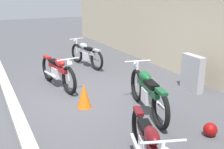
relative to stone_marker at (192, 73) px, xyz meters
The scene contains 10 objects.
ground_plane 2.74m from the stone_marker, 106.53° to the right, with size 40.00×40.00×0.00m, color #47474C.
building_wall 1.40m from the stone_marker, 134.62° to the left, with size 18.00×0.30×2.66m, color beige.
curb_strip 4.40m from the stone_marker, 100.11° to the right, with size 18.00×0.24×0.12m, color #B7B2A8.
stone_marker is the anchor object (origin of this frame).
helmet 2.42m from the stone_marker, 33.75° to the right, with size 0.25×0.25×0.25m, color maroon.
traffic_cone 2.90m from the stone_marker, 94.01° to the right, with size 0.32×0.32×0.55m, color orange.
motorcycle_green 1.91m from the stone_marker, 70.27° to the right, with size 2.14×0.76×0.98m.
motorcycle_silver 3.80m from the stone_marker, 155.42° to the right, with size 1.94×0.63×0.88m.
motorcycle_red 3.51m from the stone_marker, 120.30° to the right, with size 2.04×0.62×0.92m.
motorcycle_maroon 3.75m from the stone_marker, 50.92° to the right, with size 1.88×0.83×0.88m.
Camera 1 is at (5.96, -2.28, 2.51)m, focal length 44.49 mm.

